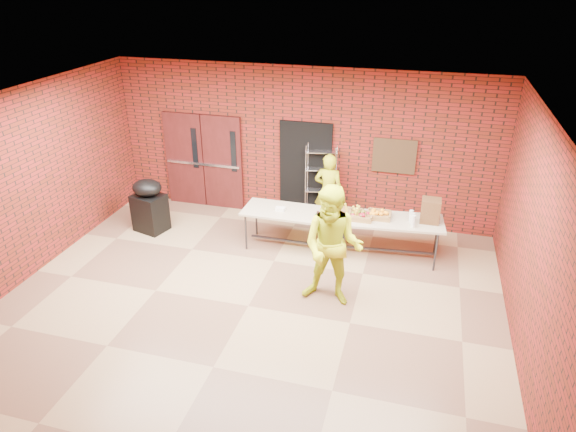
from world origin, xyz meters
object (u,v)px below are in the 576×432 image
at_px(volunteer_man, 333,247).
at_px(table_right, 392,223).
at_px(coffee_dispenser, 430,211).
at_px(volunteer_woman, 328,191).
at_px(wire_rack, 321,184).
at_px(table_left, 293,214).
at_px(covered_grill, 149,205).

bearing_deg(volunteer_man, table_right, 69.11).
xyz_separation_m(table_right, coffee_dispenser, (0.65, 0.10, 0.28)).
bearing_deg(volunteer_man, volunteer_woman, 106.59).
distance_m(wire_rack, volunteer_man, 2.92).
relative_size(table_right, volunteer_man, 0.96).
relative_size(volunteer_woman, volunteer_man, 0.80).
height_order(table_left, volunteer_woman, volunteer_woman).
bearing_deg(table_left, volunteer_woman, 65.91).
xyz_separation_m(covered_grill, volunteer_woman, (3.47, 1.10, 0.24)).
relative_size(covered_grill, volunteer_man, 0.55).
bearing_deg(volunteer_woman, covered_grill, 18.43).
distance_m(wire_rack, covered_grill, 3.54).
distance_m(table_right, coffee_dispenser, 0.72).
bearing_deg(volunteer_woman, coffee_dispenser, 159.36).
xyz_separation_m(table_left, volunteer_woman, (0.48, 1.04, 0.09)).
relative_size(wire_rack, table_right, 0.88).
distance_m(table_left, coffee_dispenser, 2.52).
bearing_deg(covered_grill, wire_rack, 37.61).
xyz_separation_m(wire_rack, volunteer_woman, (0.21, -0.22, -0.05)).
height_order(covered_grill, volunteer_man, volunteer_man).
height_order(covered_grill, volunteer_woman, volunteer_woman).
height_order(wire_rack, coffee_dispenser, wire_rack).
distance_m(covered_grill, volunteer_woman, 3.65).
bearing_deg(table_right, volunteer_man, -120.68).
bearing_deg(table_left, table_right, 5.31).
relative_size(coffee_dispenser, covered_grill, 0.40).
distance_m(coffee_dispenser, volunteer_woman, 2.17).
xyz_separation_m(table_right, volunteer_woman, (-1.36, 0.89, 0.10)).
xyz_separation_m(wire_rack, covered_grill, (-3.26, -1.33, -0.29)).
bearing_deg(coffee_dispenser, covered_grill, -176.74).
bearing_deg(volunteer_woman, table_left, 66.11).
bearing_deg(volunteer_woman, wire_rack, -46.05).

